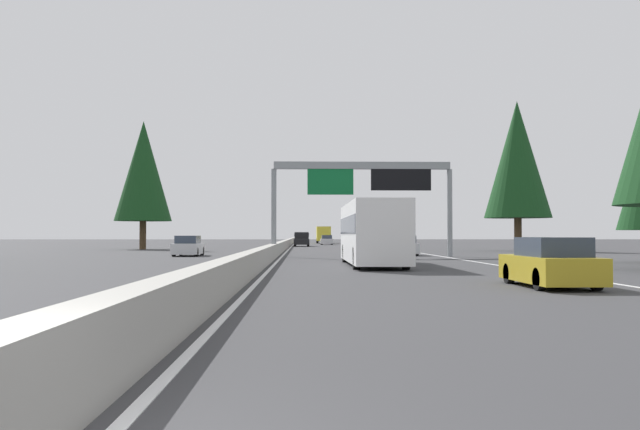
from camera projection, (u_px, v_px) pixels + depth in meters
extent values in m
plane|color=#38383A|center=(284.00, 251.00, 64.30)|extent=(320.00, 320.00, 0.00)
cube|color=#9E9B93|center=(286.00, 244.00, 84.29)|extent=(180.00, 0.56, 0.90)
cube|color=silver|center=(394.00, 249.00, 74.58)|extent=(160.00, 0.16, 0.01)
cube|color=silver|center=(289.00, 249.00, 74.30)|extent=(160.00, 0.16, 0.01)
cylinder|color=gray|center=(274.00, 213.00, 48.12)|extent=(0.36, 0.36, 6.13)
cylinder|color=gray|center=(450.00, 213.00, 48.43)|extent=(0.36, 0.36, 6.13)
cube|color=gray|center=(362.00, 166.00, 48.37)|extent=(0.50, 12.32, 0.50)
cube|color=#0C602D|center=(330.00, 181.00, 48.13)|extent=(0.12, 3.20, 1.90)
cube|color=black|center=(401.00, 180.00, 48.26)|extent=(0.16, 4.20, 1.50)
cube|color=#AD931E|center=(550.00, 269.00, 20.49)|extent=(4.40, 1.80, 0.76)
cube|color=#2D3847|center=(552.00, 247.00, 20.29)|extent=(2.46, 1.51, 0.56)
cylinder|color=black|center=(509.00, 273.00, 21.87)|extent=(0.64, 0.22, 0.64)
cylinder|color=black|center=(559.00, 273.00, 21.91)|extent=(0.64, 0.22, 0.64)
cylinder|color=black|center=(540.00, 279.00, 19.05)|extent=(0.64, 0.22, 0.64)
cylinder|color=black|center=(596.00, 279.00, 19.09)|extent=(0.64, 0.22, 0.64)
cube|color=white|center=(372.00, 233.00, 34.64)|extent=(11.50, 2.50, 2.90)
cube|color=#2D3847|center=(372.00, 225.00, 34.65)|extent=(11.04, 2.55, 0.84)
cylinder|color=black|center=(345.00, 253.00, 38.60)|extent=(1.00, 0.30, 1.00)
cylinder|color=black|center=(384.00, 253.00, 38.66)|extent=(1.00, 0.30, 1.00)
cylinder|color=black|center=(356.00, 258.00, 30.56)|extent=(1.00, 0.30, 1.00)
cylinder|color=black|center=(406.00, 258.00, 30.61)|extent=(1.00, 0.30, 1.00)
cube|color=red|center=(367.00, 240.00, 76.80)|extent=(5.00, 1.95, 1.44)
cube|color=#2D3847|center=(369.00, 238.00, 74.51)|extent=(0.08, 1.48, 0.56)
cylinder|color=black|center=(358.00, 245.00, 78.46)|extent=(0.70, 0.24, 0.70)
cylinder|color=black|center=(373.00, 245.00, 78.51)|extent=(0.70, 0.24, 0.70)
cylinder|color=black|center=(361.00, 246.00, 75.07)|extent=(0.70, 0.24, 0.70)
cylinder|color=black|center=(376.00, 246.00, 75.11)|extent=(0.70, 0.24, 0.70)
cube|color=silver|center=(327.00, 241.00, 105.40)|extent=(4.40, 1.80, 0.76)
cube|color=#2D3847|center=(327.00, 237.00, 105.19)|extent=(2.46, 1.51, 0.56)
cylinder|color=black|center=(321.00, 242.00, 106.78)|extent=(0.64, 0.22, 0.64)
cylinder|color=black|center=(331.00, 242.00, 106.82)|extent=(0.64, 0.22, 0.64)
cylinder|color=black|center=(322.00, 243.00, 103.96)|extent=(0.64, 0.22, 0.64)
cylinder|color=black|center=(332.00, 243.00, 104.00)|extent=(0.64, 0.22, 0.64)
cube|color=silver|center=(403.00, 248.00, 51.57)|extent=(4.40, 1.80, 0.76)
cube|color=#2D3847|center=(403.00, 239.00, 51.37)|extent=(2.46, 1.51, 0.56)
cylinder|color=black|center=(390.00, 251.00, 52.95)|extent=(0.64, 0.22, 0.64)
cylinder|color=black|center=(411.00, 251.00, 52.99)|extent=(0.64, 0.22, 0.64)
cylinder|color=black|center=(395.00, 251.00, 50.13)|extent=(0.64, 0.22, 0.64)
cylinder|color=black|center=(417.00, 251.00, 50.17)|extent=(0.64, 0.22, 0.64)
cube|color=gold|center=(324.00, 234.00, 122.30)|extent=(6.12, 2.40, 2.50)
cube|color=white|center=(323.00, 235.00, 126.53)|extent=(2.38, 2.30, 1.90)
cylinder|color=black|center=(317.00, 241.00, 126.31)|extent=(0.90, 0.28, 0.90)
cylinder|color=black|center=(329.00, 241.00, 126.36)|extent=(0.90, 0.28, 0.90)
cylinder|color=black|center=(318.00, 241.00, 120.54)|extent=(0.90, 0.28, 0.90)
cylinder|color=black|center=(330.00, 241.00, 120.59)|extent=(0.90, 0.28, 0.90)
cube|color=black|center=(302.00, 242.00, 90.35)|extent=(5.60, 2.00, 0.70)
cube|color=black|center=(302.00, 236.00, 91.38)|extent=(2.24, 1.84, 0.90)
cube|color=#2D3847|center=(302.00, 235.00, 91.38)|extent=(2.02, 1.92, 0.41)
cylinder|color=black|center=(295.00, 243.00, 92.17)|extent=(0.80, 0.28, 0.80)
cylinder|color=black|center=(308.00, 243.00, 92.21)|extent=(0.80, 0.28, 0.80)
cylinder|color=black|center=(295.00, 244.00, 88.47)|extent=(0.80, 0.28, 0.80)
cylinder|color=black|center=(308.00, 244.00, 88.52)|extent=(0.80, 0.28, 0.80)
cube|color=silver|center=(188.00, 249.00, 50.07)|extent=(4.40, 1.80, 0.76)
cube|color=#2D3847|center=(188.00, 240.00, 49.87)|extent=(2.46, 1.51, 0.56)
cylinder|color=black|center=(181.00, 251.00, 51.45)|extent=(0.64, 0.22, 0.64)
cylinder|color=black|center=(202.00, 251.00, 51.49)|extent=(0.64, 0.22, 0.64)
cylinder|color=black|center=(174.00, 252.00, 48.64)|extent=(0.64, 0.22, 0.64)
cylinder|color=black|center=(196.00, 252.00, 48.68)|extent=(0.64, 0.22, 0.64)
cylinder|color=#4C3823|center=(518.00, 234.00, 64.98)|extent=(0.70, 0.70, 3.12)
cone|color=#143D19|center=(517.00, 159.00, 65.18)|extent=(6.24, 6.24, 11.06)
cylinder|color=#4C3823|center=(143.00, 235.00, 72.45)|extent=(0.68, 0.68, 2.97)
cone|color=#143D19|center=(143.00, 171.00, 72.64)|extent=(5.94, 5.94, 10.54)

